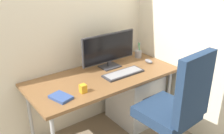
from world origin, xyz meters
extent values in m
plane|color=gray|center=(0.00, 0.00, 0.00)|extent=(8.00, 8.00, 0.00)
cube|color=brown|center=(0.00, 0.00, 0.69)|extent=(1.50, 0.67, 0.03)
cylinder|color=#B2B5BA|center=(0.68, -0.27, 0.34)|extent=(0.03, 0.03, 0.67)
cylinder|color=#B2B5BA|center=(-0.68, 0.27, 0.34)|extent=(0.03, 0.03, 0.67)
cylinder|color=#B2B5BA|center=(0.68, 0.27, 0.34)|extent=(0.03, 0.03, 0.67)
cylinder|color=#B2B5BA|center=(0.26, -0.61, 0.26)|extent=(0.04, 0.04, 0.36)
cube|color=navy|center=(0.26, -0.61, 0.49)|extent=(0.49, 0.49, 0.10)
cube|color=navy|center=(0.27, -0.84, 0.82)|extent=(0.42, 0.10, 0.57)
cube|color=silver|center=(0.45, 0.03, 0.29)|extent=(0.46, 0.51, 0.58)
cube|color=#262628|center=(0.45, -0.23, 0.41)|extent=(0.23, 0.01, 0.02)
cube|color=#333338|center=(0.18, 0.14, 0.71)|extent=(0.20, 0.16, 0.01)
cube|color=#333338|center=(0.18, 0.15, 0.74)|extent=(0.04, 0.02, 0.06)
cube|color=#333338|center=(0.18, 0.15, 0.91)|extent=(0.63, 0.02, 0.30)
cube|color=black|center=(0.18, 0.14, 0.91)|extent=(0.61, 0.01, 0.28)
cube|color=#333338|center=(0.17, -0.09, 0.71)|extent=(0.43, 0.16, 0.02)
cube|color=gray|center=(0.17, -0.09, 0.72)|extent=(0.39, 0.13, 0.00)
ellipsoid|color=slate|center=(0.58, -0.03, 0.72)|extent=(0.05, 0.11, 0.04)
cylinder|color=gray|center=(0.61, 0.16, 0.74)|extent=(0.08, 0.08, 0.08)
cylinder|color=silver|center=(0.60, 0.16, 0.81)|extent=(0.03, 0.01, 0.14)
cylinder|color=silver|center=(0.62, 0.16, 0.81)|extent=(0.03, 0.01, 0.14)
torus|color=red|center=(0.61, 0.16, 0.75)|extent=(0.03, 0.03, 0.01)
cylinder|color=#3FAD59|center=(0.62, 0.16, 0.80)|extent=(0.01, 0.02, 0.14)
cylinder|color=#3FAD59|center=(0.62, 0.17, 0.80)|extent=(0.02, 0.02, 0.15)
cube|color=#334C8C|center=(-0.54, -0.15, 0.71)|extent=(0.17, 0.21, 0.02)
cube|color=orange|center=(-0.34, -0.17, 0.74)|extent=(0.05, 0.05, 0.07)
camera|label=1|loc=(-1.29, -1.84, 1.76)|focal=40.55mm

